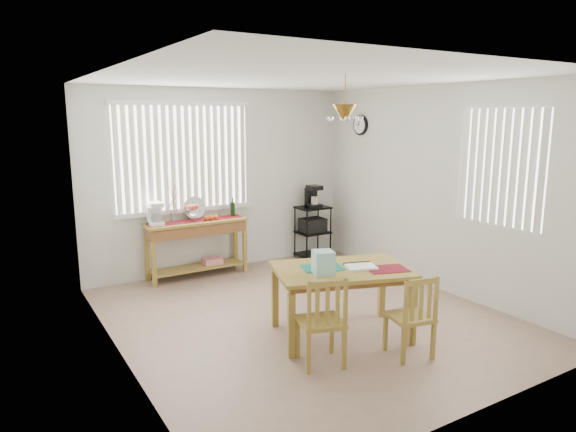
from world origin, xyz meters
TOP-DOWN VIEW (x-y plane):
  - ground at (0.00, 0.00)m, footprint 4.00×4.50m
  - room_shell at (0.00, 0.01)m, footprint 4.20×4.70m
  - sideboard at (-0.47, 2.03)m, footprint 1.41×0.40m
  - sideboard_items at (-0.71, 2.05)m, footprint 1.34×0.33m
  - wire_cart at (1.43, 2.00)m, footprint 0.48×0.39m
  - cart_items at (1.43, 2.01)m, footprint 0.19×0.23m
  - dining_table at (0.04, -0.59)m, footprint 1.53×1.23m
  - table_items at (-0.12, -0.66)m, footprint 1.00×0.77m
  - chair_left at (-0.50, -1.02)m, footprint 0.48×0.48m
  - chair_right at (0.31, -1.32)m, footprint 0.43×0.43m

SIDE VIEW (x-z plane):
  - ground at x=0.00m, z-range -0.01..0.00m
  - chair_right at x=0.31m, z-range -0.01..0.79m
  - chair_left at x=-0.50m, z-range -0.01..0.83m
  - wire_cart at x=1.43m, z-range 0.08..0.91m
  - sideboard at x=-0.47m, z-range 0.20..0.99m
  - dining_table at x=0.04m, z-range 0.27..0.99m
  - table_items at x=-0.12m, z-range 0.68..0.91m
  - sideboard_items at x=-0.71m, z-range 0.61..1.22m
  - cart_items at x=1.43m, z-range 0.81..1.15m
  - room_shell at x=0.00m, z-range 0.34..3.04m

